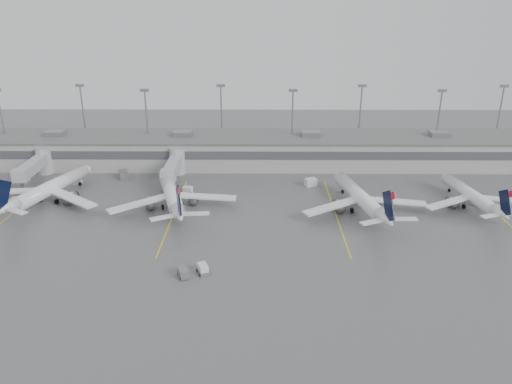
{
  "coord_description": "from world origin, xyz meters",
  "views": [
    {
      "loc": [
        1.06,
        -74.51,
        43.76
      ],
      "look_at": [
        0.31,
        24.0,
        5.0
      ],
      "focal_mm": 35.0,
      "sensor_mm": 36.0,
      "label": 1
    }
  ],
  "objects_px": {
    "jet_mid_left": "(172,194)",
    "jet_far_right": "(472,196)",
    "baggage_tug": "(203,270)",
    "jet_mid_right": "(361,198)",
    "jet_far_left": "(48,189)"
  },
  "relations": [
    {
      "from": "jet_far_right",
      "to": "baggage_tug",
      "type": "relative_size",
      "value": 9.02
    },
    {
      "from": "jet_mid_left",
      "to": "jet_far_right",
      "type": "distance_m",
      "value": 66.36
    },
    {
      "from": "jet_mid_left",
      "to": "baggage_tug",
      "type": "xyz_separation_m",
      "value": [
        9.82,
        -28.24,
        -2.54
      ]
    },
    {
      "from": "jet_mid_right",
      "to": "jet_far_right",
      "type": "relative_size",
      "value": 1.14
    },
    {
      "from": "jet_mid_left",
      "to": "jet_far_right",
      "type": "height_order",
      "value": "jet_mid_left"
    },
    {
      "from": "jet_mid_right",
      "to": "baggage_tug",
      "type": "bearing_deg",
      "value": -151.86
    },
    {
      "from": "jet_mid_left",
      "to": "baggage_tug",
      "type": "relative_size",
      "value": 10.21
    },
    {
      "from": "baggage_tug",
      "to": "jet_far_left",
      "type": "bearing_deg",
      "value": 117.75
    },
    {
      "from": "jet_far_right",
      "to": "baggage_tug",
      "type": "bearing_deg",
      "value": -161.84
    },
    {
      "from": "jet_mid_right",
      "to": "jet_far_right",
      "type": "distance_m",
      "value": 25.09
    },
    {
      "from": "jet_far_left",
      "to": "jet_far_right",
      "type": "bearing_deg",
      "value": 15.88
    },
    {
      "from": "jet_far_left",
      "to": "baggage_tug",
      "type": "xyz_separation_m",
      "value": [
        38.23,
        -31.16,
        -2.58
      ]
    },
    {
      "from": "jet_mid_left",
      "to": "jet_far_right",
      "type": "xyz_separation_m",
      "value": [
        66.35,
        0.63,
        -0.43
      ]
    },
    {
      "from": "jet_mid_right",
      "to": "jet_far_right",
      "type": "height_order",
      "value": "jet_mid_right"
    },
    {
      "from": "baggage_tug",
      "to": "jet_mid_right",
      "type": "bearing_deg",
      "value": 16.94
    }
  ]
}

